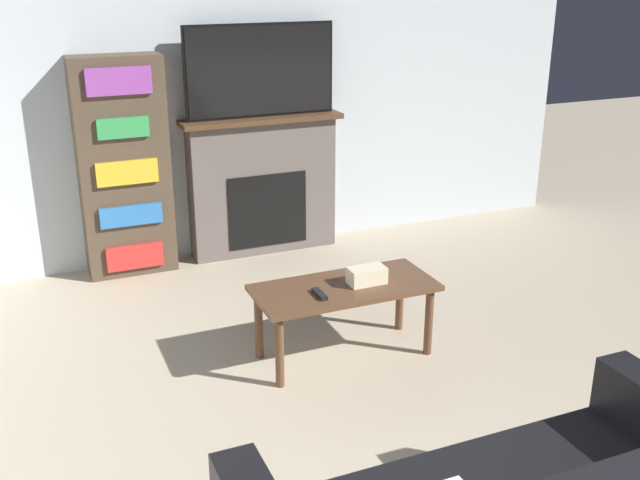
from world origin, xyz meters
name	(u,v)px	position (x,y,z in m)	size (l,w,h in m)	color
wall_back	(204,85)	(0.00, 4.61, 1.35)	(6.48, 0.06, 2.70)	silver
fireplace	(263,184)	(0.40, 4.47, 0.56)	(1.28, 0.28, 1.11)	#605651
tv	(260,71)	(0.40, 4.45, 1.46)	(1.18, 0.03, 0.70)	black
coffee_table	(344,296)	(0.26, 2.60, 0.39)	(1.07, 0.48, 0.46)	brown
tissue_box	(367,275)	(0.39, 2.58, 0.51)	(0.22, 0.12, 0.10)	beige
remote_control	(320,294)	(0.07, 2.52, 0.47)	(0.04, 0.15, 0.02)	black
bookshelf	(124,168)	(-0.68, 4.44, 0.81)	(0.65, 0.29, 1.63)	#4C3D2D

